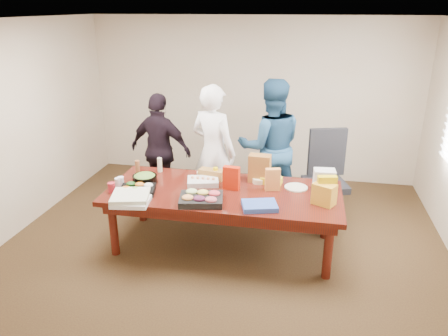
% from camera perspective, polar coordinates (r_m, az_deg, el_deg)
% --- Properties ---
extents(floor, '(5.50, 5.00, 0.02)m').
position_cam_1_polar(floor, '(5.52, -0.06, -10.28)').
color(floor, '#47301E').
rests_on(floor, ground).
extents(ceiling, '(5.50, 5.00, 0.02)m').
position_cam_1_polar(ceiling, '(4.73, -0.07, 19.24)').
color(ceiling, white).
rests_on(ceiling, wall_back).
extents(wall_back, '(5.50, 0.04, 2.70)m').
position_cam_1_polar(wall_back, '(7.35, 3.80, 9.07)').
color(wall_back, beige).
rests_on(wall_back, floor).
extents(wall_front, '(5.50, 0.04, 2.70)m').
position_cam_1_polar(wall_front, '(2.76, -10.52, -12.21)').
color(wall_front, beige).
rests_on(wall_front, floor).
extents(wall_left, '(0.04, 5.00, 2.70)m').
position_cam_1_polar(wall_left, '(6.10, -26.39, 4.49)').
color(wall_left, beige).
rests_on(wall_left, floor).
extents(conference_table, '(2.80, 1.20, 0.75)m').
position_cam_1_polar(conference_table, '(5.33, -0.06, -6.73)').
color(conference_table, '#4C1C0F').
rests_on(conference_table, floor).
extents(office_chair, '(0.77, 0.77, 1.23)m').
position_cam_1_polar(office_chair, '(5.97, 13.30, -1.67)').
color(office_chair, black).
rests_on(office_chair, floor).
extents(person_center, '(0.80, 0.67, 1.88)m').
position_cam_1_polar(person_center, '(5.94, -1.41, 2.14)').
color(person_center, white).
rests_on(person_center, floor).
extents(person_right, '(1.09, 0.94, 1.93)m').
position_cam_1_polar(person_right, '(6.11, 6.18, 2.80)').
color(person_right, navy).
rests_on(person_right, floor).
extents(person_left, '(1.05, 0.61, 1.68)m').
position_cam_1_polar(person_left, '(6.40, -8.41, 2.38)').
color(person_left, black).
rests_on(person_left, floor).
extents(veggie_tray, '(0.47, 0.40, 0.06)m').
position_cam_1_polar(veggie_tray, '(5.21, -11.40, -2.89)').
color(veggie_tray, black).
rests_on(veggie_tray, conference_table).
extents(fruit_tray, '(0.55, 0.46, 0.07)m').
position_cam_1_polar(fruit_tray, '(4.86, -3.04, -4.18)').
color(fruit_tray, black).
rests_on(fruit_tray, conference_table).
extents(sheet_cake, '(0.44, 0.37, 0.07)m').
position_cam_1_polar(sheet_cake, '(5.35, -2.81, -1.80)').
color(sheet_cake, silver).
rests_on(sheet_cake, conference_table).
extents(salad_bowl, '(0.39, 0.39, 0.10)m').
position_cam_1_polar(salad_bowl, '(5.46, -10.47, -1.48)').
color(salad_bowl, black).
rests_on(salad_bowl, conference_table).
extents(chip_bag_blue, '(0.44, 0.37, 0.06)m').
position_cam_1_polar(chip_bag_blue, '(4.75, 4.74, -5.01)').
color(chip_bag_blue, blue).
rests_on(chip_bag_blue, conference_table).
extents(chip_bag_red, '(0.21, 0.11, 0.29)m').
position_cam_1_polar(chip_bag_red, '(5.16, 0.98, -1.34)').
color(chip_bag_red, red).
rests_on(chip_bag_red, conference_table).
extents(chip_bag_yellow, '(0.22, 0.12, 0.32)m').
position_cam_1_polar(chip_bag_yellow, '(4.95, 13.44, -2.77)').
color(chip_bag_yellow, gold).
rests_on(chip_bag_yellow, conference_table).
extents(chip_bag_orange, '(0.19, 0.12, 0.27)m').
position_cam_1_polar(chip_bag_orange, '(5.17, 6.47, -1.52)').
color(chip_bag_orange, '#E68D41').
rests_on(chip_bag_orange, conference_table).
extents(mayo_jar, '(0.11, 0.11, 0.15)m').
position_cam_1_polar(mayo_jar, '(5.54, 0.55, -0.54)').
color(mayo_jar, white).
rests_on(mayo_jar, conference_table).
extents(mustard_bottle, '(0.07, 0.07, 0.16)m').
position_cam_1_polar(mustard_bottle, '(5.46, -1.13, -0.75)').
color(mustard_bottle, '#EFD300').
rests_on(mustard_bottle, conference_table).
extents(dressing_bottle, '(0.06, 0.06, 0.19)m').
position_cam_1_polar(dressing_bottle, '(5.73, -11.40, 0.05)').
color(dressing_bottle, brown).
rests_on(dressing_bottle, conference_table).
extents(ranch_bottle, '(0.07, 0.07, 0.19)m').
position_cam_1_polar(ranch_bottle, '(5.78, -8.52, 0.41)').
color(ranch_bottle, beige).
rests_on(ranch_bottle, conference_table).
extents(banana_bunch, '(0.28, 0.18, 0.09)m').
position_cam_1_polar(banana_bunch, '(5.39, 6.31, -1.65)').
color(banana_bunch, yellow).
rests_on(banana_bunch, conference_table).
extents(bread_loaf, '(0.34, 0.19, 0.13)m').
position_cam_1_polar(bread_loaf, '(5.49, -1.65, -0.83)').
color(bread_loaf, olive).
rests_on(bread_loaf, conference_table).
extents(kraft_bag, '(0.28, 0.17, 0.35)m').
position_cam_1_polar(kraft_bag, '(5.39, 4.74, -0.05)').
color(kraft_bag, '#935B25').
rests_on(kraft_bag, conference_table).
extents(red_cup, '(0.11, 0.11, 0.12)m').
position_cam_1_polar(red_cup, '(5.28, -14.69, -2.51)').
color(red_cup, '#AA202B').
rests_on(red_cup, conference_table).
extents(clear_cup_a, '(0.09, 0.09, 0.11)m').
position_cam_1_polar(clear_cup_a, '(5.43, -13.89, -1.85)').
color(clear_cup_a, white).
rests_on(clear_cup_a, conference_table).
extents(clear_cup_b, '(0.11, 0.11, 0.11)m').
position_cam_1_polar(clear_cup_b, '(5.44, -13.55, -1.73)').
color(clear_cup_b, silver).
rests_on(clear_cup_b, conference_table).
extents(pizza_box_lower, '(0.46, 0.46, 0.05)m').
position_cam_1_polar(pizza_box_lower, '(4.98, -12.14, -4.20)').
color(pizza_box_lower, white).
rests_on(pizza_box_lower, conference_table).
extents(pizza_box_upper, '(0.49, 0.49, 0.05)m').
position_cam_1_polar(pizza_box_upper, '(4.98, -12.31, -3.64)').
color(pizza_box_upper, silver).
rests_on(pizza_box_upper, pizza_box_lower).
extents(plate_a, '(0.33, 0.33, 0.02)m').
position_cam_1_polar(plate_a, '(5.31, 9.54, -2.56)').
color(plate_a, silver).
rests_on(plate_a, conference_table).
extents(plate_b, '(0.24, 0.24, 0.01)m').
position_cam_1_polar(plate_b, '(5.57, 6.59, -1.28)').
color(plate_b, white).
rests_on(plate_b, conference_table).
extents(dip_bowl_a, '(0.19, 0.19, 0.06)m').
position_cam_1_polar(dip_bowl_a, '(5.40, 4.62, -1.67)').
color(dip_bowl_a, beige).
rests_on(dip_bowl_a, conference_table).
extents(dip_bowl_b, '(0.18, 0.18, 0.06)m').
position_cam_1_polar(dip_bowl_b, '(5.61, -2.91, -0.77)').
color(dip_bowl_b, beige).
rests_on(dip_bowl_b, conference_table).
extents(grocery_bag_white, '(0.26, 0.20, 0.27)m').
position_cam_1_polar(grocery_bag_white, '(5.26, 13.14, -1.60)').
color(grocery_bag_white, white).
rests_on(grocery_bag_white, conference_table).
extents(grocery_bag_yellow, '(0.29, 0.26, 0.24)m').
position_cam_1_polar(grocery_bag_yellow, '(4.91, 13.15, -3.40)').
color(grocery_bag_yellow, gold).
rests_on(grocery_bag_yellow, conference_table).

